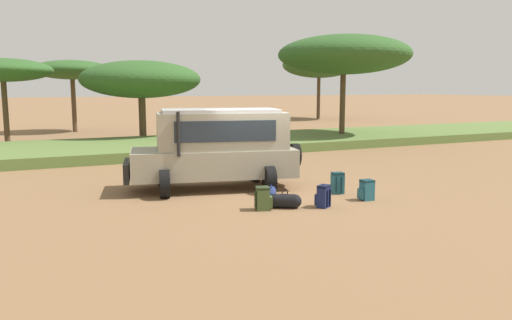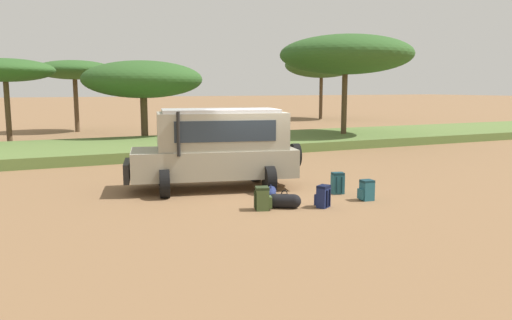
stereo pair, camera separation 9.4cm
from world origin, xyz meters
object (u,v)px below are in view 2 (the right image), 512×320
object	(u,v)px
safari_vehicle	(217,147)
acacia_tree_far_right	(322,65)
acacia_tree_right_mid	(345,55)
acacia_tree_far_left	(5,70)
backpack_outermost	(338,183)
duffel_bag_soft_canvas	(284,201)
backpack_beside_front_wheel	(323,197)
backpack_cluster_center	(367,190)
acacia_tree_left_mid	(74,70)
acacia_tree_centre_back	(143,80)
backpack_near_rear_wheel	(263,199)
duffel_bag_low_black_case	(271,193)

from	to	relation	value
safari_vehicle	acacia_tree_far_right	xyz separation A→B (m)	(21.18, 27.92, 3.94)
acacia_tree_right_mid	acacia_tree_far_left	bearing A→B (deg)	163.57
backpack_outermost	duffel_bag_soft_canvas	xyz separation A→B (m)	(-2.23, -0.89, -0.12)
acacia_tree_far_left	acacia_tree_right_mid	distance (m)	18.22
backpack_beside_front_wheel	backpack_cluster_center	xyz separation A→B (m)	(1.53, 0.19, -0.00)
acacia_tree_left_mid	acacia_tree_centre_back	xyz separation A→B (m)	(2.79, -8.89, -0.74)
backpack_cluster_center	backpack_near_rear_wheel	bearing A→B (deg)	175.94
duffel_bag_low_black_case	acacia_tree_far_right	xyz separation A→B (m)	(20.29, 29.81, 5.09)
backpack_near_rear_wheel	backpack_outermost	size ratio (longest dim) A/B	0.94
safari_vehicle	backpack_cluster_center	size ratio (longest dim) A/B	9.63
backpack_near_rear_wheel	acacia_tree_far_left	world-z (taller)	acacia_tree_far_left
duffel_bag_soft_canvas	acacia_tree_centre_back	bearing A→B (deg)	89.72
safari_vehicle	duffel_bag_soft_canvas	size ratio (longest dim) A/B	6.87
backpack_near_rear_wheel	acacia_tree_far_right	xyz separation A→B (m)	(21.08, 30.94, 4.95)
backpack_beside_front_wheel	acacia_tree_right_mid	distance (m)	17.03
backpack_cluster_center	acacia_tree_right_mid	xyz separation A→B (m)	(8.20, 13.00, 4.63)
acacia_tree_far_right	backpack_near_rear_wheel	bearing A→B (deg)	-124.27
backpack_beside_front_wheel	acacia_tree_far_right	bearing A→B (deg)	58.06
backpack_beside_front_wheel	acacia_tree_left_mid	xyz separation A→B (m)	(-3.66, 26.16, 3.97)
backpack_outermost	acacia_tree_far_right	bearing A→B (deg)	58.76
acacia_tree_right_mid	backpack_beside_front_wheel	bearing A→B (deg)	-126.40
backpack_near_rear_wheel	duffel_bag_low_black_case	world-z (taller)	backpack_near_rear_wheel
backpack_cluster_center	acacia_tree_right_mid	bearing A→B (deg)	57.76
backpack_beside_front_wheel	safari_vehicle	bearing A→B (deg)	115.60
acacia_tree_centre_back	acacia_tree_right_mid	world-z (taller)	acacia_tree_right_mid
backpack_outermost	duffel_bag_low_black_case	size ratio (longest dim) A/B	0.75
backpack_near_rear_wheel	backpack_outermost	bearing A→B (deg)	16.59
safari_vehicle	duffel_bag_low_black_case	xyz separation A→B (m)	(0.90, -1.89, -1.15)
safari_vehicle	acacia_tree_left_mid	bearing A→B (deg)	95.06
backpack_beside_front_wheel	backpack_near_rear_wheel	xyz separation A→B (m)	(-1.54, 0.41, 0.01)
backpack_outermost	acacia_tree_right_mid	size ratio (longest dim) A/B	0.08
backpack_near_rear_wheel	acacia_tree_far_left	xyz separation A→B (m)	(-6.18, 17.93, 3.66)
backpack_beside_front_wheel	duffel_bag_soft_canvas	size ratio (longest dim) A/B	0.73
acacia_tree_far_right	duffel_bag_soft_canvas	bearing A→B (deg)	-123.47
backpack_near_rear_wheel	acacia_tree_right_mid	distance (m)	17.65
backpack_outermost	acacia_tree_far_left	bearing A→B (deg)	117.81
backpack_near_rear_wheel	acacia_tree_far_right	bearing A→B (deg)	55.73
backpack_cluster_center	duffel_bag_low_black_case	world-z (taller)	backpack_cluster_center
backpack_near_rear_wheel	acacia_tree_far_right	distance (m)	37.76
duffel_bag_soft_canvas	acacia_tree_right_mid	bearing A→B (deg)	50.26
backpack_beside_front_wheel	backpack_near_rear_wheel	world-z (taller)	backpack_near_rear_wheel
backpack_outermost	duffel_bag_low_black_case	xyz separation A→B (m)	(-2.03, 0.28, -0.16)
backpack_near_rear_wheel	duffel_bag_low_black_case	distance (m)	1.39
safari_vehicle	acacia_tree_left_mid	distance (m)	23.02
backpack_near_rear_wheel	acacia_tree_right_mid	xyz separation A→B (m)	(11.27, 12.78, 4.61)
acacia_tree_left_mid	acacia_tree_far_right	bearing A→B (deg)	12.60
safari_vehicle	acacia_tree_right_mid	size ratio (longest dim) A/B	0.70
acacia_tree_centre_back	acacia_tree_far_right	bearing A→B (deg)	34.61
duffel_bag_soft_canvas	backpack_outermost	bearing A→B (deg)	21.82
backpack_cluster_center	duffel_bag_soft_canvas	world-z (taller)	backpack_cluster_center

